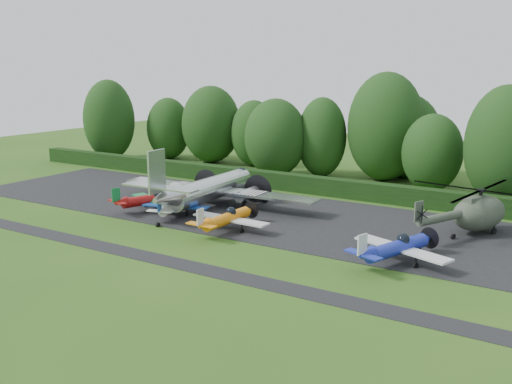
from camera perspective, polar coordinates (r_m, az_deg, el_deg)
The scene contains 20 objects.
ground at distance 48.46m, azimuth -5.00°, elevation -4.75°, with size 160.00×160.00×0.00m, color #2B5517.
apron at distance 56.47m, azimuth 1.06°, elevation -2.22°, with size 70.00×18.00×0.01m, color black.
taxiway_verge at distance 44.05m, azimuth -9.69°, elevation -6.66°, with size 70.00×2.00×0.00m, color black.
hedgerow at distance 65.91m, azimuth 5.94°, elevation -0.16°, with size 90.00×1.60×2.00m, color black.
transport_plane at distance 58.78m, azimuth -4.71°, elevation 0.36°, with size 22.82×17.50×7.31m.
light_plane_red at distance 58.56m, azimuth -10.55°, elevation -0.70°, with size 7.45×7.83×2.86m.
light_plane_white at distance 56.01m, azimuth -8.21°, elevation -1.35°, with size 6.67×7.01×2.56m.
light_plane_orange at distance 50.31m, azimuth -2.91°, elevation -2.65°, with size 7.50×7.89×2.88m.
light_plane_blue at distance 43.35m, azimuth 13.92°, elevation -5.40°, with size 7.94×8.34×3.05m.
helicopter at distance 53.01m, azimuth 21.42°, elevation -1.68°, with size 12.37×14.48×3.98m.
tree_0 at distance 86.67m, azimuth -4.52°, elevation 6.74°, with size 8.88×8.88×11.57m.
tree_1 at distance 69.16m, azimuth 17.21°, elevation 3.75°, with size 6.94×6.94×9.07m.
tree_2 at distance 75.41m, azimuth 1.96°, elevation 5.44°, with size 8.22×8.22×10.28m.
tree_4 at distance 64.85m, azimuth 23.60°, elevation 4.29°, with size 8.13×8.13×12.56m.
tree_5 at distance 83.55m, azimuth -0.19°, elevation 5.89°, with size 6.79×6.79×9.60m.
tree_6 at distance 75.67m, azimuth 6.60°, elevation 5.46°, with size 6.47×6.47×10.47m.
tree_7 at distance 74.24m, azimuth 12.82°, elevation 6.37°, with size 9.59×9.59×13.73m.
tree_9 at distance 91.28m, azimuth -8.74°, elevation 6.30°, with size 6.82×6.82×9.61m.
tree_10 at distance 92.45m, azimuth -14.49°, elevation 7.00°, with size 7.90×7.90×12.41m.
tree_12 at distance 76.81m, azimuth 14.78°, elevation 5.40°, with size 8.90×8.90×10.90m.
Camera 1 is at (27.83, -37.03, 14.24)m, focal length 40.00 mm.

